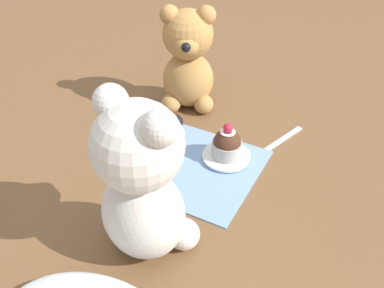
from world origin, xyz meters
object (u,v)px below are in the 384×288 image
Objects in this scene: teddy_bear_tan at (188,59)px; saucer_plate at (226,156)px; teaspoon at (282,139)px; cupcake_near_tan_bear at (227,145)px; teddy_bear_cream at (143,181)px; cupcake_near_cream_bear at (157,147)px.

saucer_plate is at bearing -66.20° from teddy_bear_tan.
teddy_bear_tan is at bearing -78.21° from teaspoon.
teddy_bear_tan reaches higher than teaspoon.
cupcake_near_tan_bear reaches higher than teaspoon.
cupcake_near_tan_bear is 0.58× the size of teaspoon.
teddy_bear_cream reaches higher than cupcake_near_tan_bear.
teddy_bear_tan is 0.24m from saucer_plate.
teaspoon is (-0.20, -0.17, -0.03)m from cupcake_near_cream_bear.
teaspoon is at bearing -124.71° from saucer_plate.
saucer_plate is 0.03m from cupcake_near_tan_bear.
cupcake_near_tan_bear is at bearing 135.00° from saucer_plate.
cupcake_near_cream_bear is 0.50× the size of teaspoon.
cupcake_near_tan_bear reaches higher than cupcake_near_cream_bear.
cupcake_near_cream_bear is at bearing 26.11° from saucer_plate.
teddy_bear_cream is 0.40m from teaspoon.
saucer_plate is at bearing -45.00° from cupcake_near_tan_bear.
saucer_plate reaches higher than teaspoon.
teddy_bear_tan is at bearing -41.40° from saucer_plate.
cupcake_near_tan_bear is (-0.16, 0.14, -0.08)m from teddy_bear_tan.
teaspoon is (-0.10, -0.36, -0.14)m from teddy_bear_cream.
cupcake_near_tan_bear reaches higher than saucer_plate.
cupcake_near_tan_bear is 0.14m from teaspoon.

